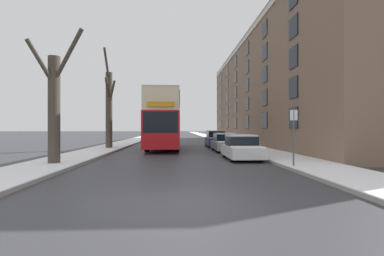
{
  "coord_description": "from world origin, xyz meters",
  "views": [
    {
      "loc": [
        -0.09,
        -6.98,
        1.76
      ],
      "look_at": [
        0.88,
        12.64,
        1.76
      ],
      "focal_mm": 28.0,
      "sensor_mm": 36.0,
      "label": 1
    }
  ],
  "objects_px": {
    "bare_tree_left_0": "(54,104)",
    "parked_car_2": "(216,139)",
    "bare_tree_left_1": "(109,107)",
    "double_decker_bus": "(164,118)",
    "pedestrian_left_sidewalk": "(109,138)",
    "street_sign_post": "(294,135)",
    "parked_car_0": "(242,148)",
    "parked_car_1": "(225,143)"
  },
  "relations": [
    {
      "from": "double_decker_bus",
      "to": "pedestrian_left_sidewalk",
      "type": "relative_size",
      "value": 7.14
    },
    {
      "from": "bare_tree_left_0",
      "to": "parked_car_2",
      "type": "distance_m",
      "value": 16.8
    },
    {
      "from": "double_decker_bus",
      "to": "pedestrian_left_sidewalk",
      "type": "height_order",
      "value": "double_decker_bus"
    },
    {
      "from": "parked_car_1",
      "to": "parked_car_2",
      "type": "relative_size",
      "value": 1.03
    },
    {
      "from": "double_decker_bus",
      "to": "street_sign_post",
      "type": "relative_size",
      "value": 4.41
    },
    {
      "from": "double_decker_bus",
      "to": "parked_car_1",
      "type": "relative_size",
      "value": 2.61
    },
    {
      "from": "bare_tree_left_1",
      "to": "street_sign_post",
      "type": "distance_m",
      "value": 16.27
    },
    {
      "from": "bare_tree_left_0",
      "to": "parked_car_0",
      "type": "height_order",
      "value": "bare_tree_left_0"
    },
    {
      "from": "parked_car_0",
      "to": "parked_car_1",
      "type": "height_order",
      "value": "parked_car_0"
    },
    {
      "from": "bare_tree_left_0",
      "to": "pedestrian_left_sidewalk",
      "type": "height_order",
      "value": "bare_tree_left_0"
    },
    {
      "from": "parked_car_0",
      "to": "bare_tree_left_0",
      "type": "bearing_deg",
      "value": -164.37
    },
    {
      "from": "bare_tree_left_1",
      "to": "double_decker_bus",
      "type": "relative_size",
      "value": 0.72
    },
    {
      "from": "bare_tree_left_1",
      "to": "parked_car_2",
      "type": "distance_m",
      "value": 10.09
    },
    {
      "from": "bare_tree_left_1",
      "to": "parked_car_2",
      "type": "bearing_deg",
      "value": 18.91
    },
    {
      "from": "parked_car_0",
      "to": "parked_car_2",
      "type": "xyz_separation_m",
      "value": [
        0.0,
        11.28,
        0.06
      ]
    },
    {
      "from": "parked_car_1",
      "to": "parked_car_2",
      "type": "height_order",
      "value": "parked_car_2"
    },
    {
      "from": "bare_tree_left_0",
      "to": "pedestrian_left_sidewalk",
      "type": "relative_size",
      "value": 3.86
    },
    {
      "from": "parked_car_0",
      "to": "parked_car_2",
      "type": "height_order",
      "value": "parked_car_2"
    },
    {
      "from": "pedestrian_left_sidewalk",
      "to": "street_sign_post",
      "type": "height_order",
      "value": "street_sign_post"
    },
    {
      "from": "bare_tree_left_1",
      "to": "parked_car_2",
      "type": "height_order",
      "value": "bare_tree_left_1"
    },
    {
      "from": "bare_tree_left_1",
      "to": "street_sign_post",
      "type": "relative_size",
      "value": 3.16
    },
    {
      "from": "bare_tree_left_1",
      "to": "parked_car_0",
      "type": "xyz_separation_m",
      "value": [
        9.18,
        -8.13,
        -2.8
      ]
    },
    {
      "from": "bare_tree_left_1",
      "to": "pedestrian_left_sidewalk",
      "type": "relative_size",
      "value": 5.11
    },
    {
      "from": "parked_car_0",
      "to": "street_sign_post",
      "type": "distance_m",
      "value": 4.42
    },
    {
      "from": "bare_tree_left_0",
      "to": "bare_tree_left_1",
      "type": "height_order",
      "value": "bare_tree_left_1"
    },
    {
      "from": "bare_tree_left_1",
      "to": "street_sign_post",
      "type": "height_order",
      "value": "bare_tree_left_1"
    },
    {
      "from": "double_decker_bus",
      "to": "parked_car_1",
      "type": "distance_m",
      "value": 5.76
    },
    {
      "from": "parked_car_1",
      "to": "pedestrian_left_sidewalk",
      "type": "xyz_separation_m",
      "value": [
        -9.48,
        3.51,
        0.23
      ]
    },
    {
      "from": "parked_car_1",
      "to": "street_sign_post",
      "type": "xyz_separation_m",
      "value": [
        1.34,
        -10.1,
        0.83
      ]
    },
    {
      "from": "street_sign_post",
      "to": "bare_tree_left_0",
      "type": "bearing_deg",
      "value": 171.69
    },
    {
      "from": "parked_car_1",
      "to": "parked_car_2",
      "type": "distance_m",
      "value": 5.31
    },
    {
      "from": "double_decker_bus",
      "to": "bare_tree_left_0",
      "type": "bearing_deg",
      "value": -112.0
    },
    {
      "from": "double_decker_bus",
      "to": "bare_tree_left_1",
      "type": "bearing_deg",
      "value": -173.3
    },
    {
      "from": "bare_tree_left_0",
      "to": "double_decker_bus",
      "type": "relative_size",
      "value": 0.54
    },
    {
      "from": "bare_tree_left_1",
      "to": "parked_car_1",
      "type": "xyz_separation_m",
      "value": [
        9.18,
        -2.16,
        -2.8
      ]
    },
    {
      "from": "parked_car_1",
      "to": "bare_tree_left_1",
      "type": "bearing_deg",
      "value": 166.76
    },
    {
      "from": "double_decker_bus",
      "to": "pedestrian_left_sidewalk",
      "type": "bearing_deg",
      "value": 170.2
    },
    {
      "from": "double_decker_bus",
      "to": "parked_car_0",
      "type": "xyz_separation_m",
      "value": [
        4.71,
        -8.66,
        -1.96
      ]
    },
    {
      "from": "parked_car_2",
      "to": "street_sign_post",
      "type": "height_order",
      "value": "street_sign_post"
    },
    {
      "from": "double_decker_bus",
      "to": "pedestrian_left_sidewalk",
      "type": "xyz_separation_m",
      "value": [
        -4.78,
        0.83,
        -1.73
      ]
    },
    {
      "from": "parked_car_2",
      "to": "bare_tree_left_1",
      "type": "bearing_deg",
      "value": -161.09
    },
    {
      "from": "parked_car_0",
      "to": "pedestrian_left_sidewalk",
      "type": "xyz_separation_m",
      "value": [
        -9.48,
        9.48,
        0.23
      ]
    }
  ]
}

